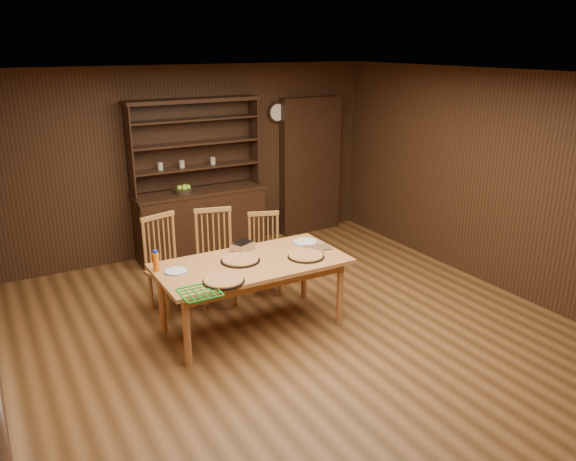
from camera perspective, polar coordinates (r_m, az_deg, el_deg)
floor at (r=5.89m, az=1.31°, el=-10.68°), size 6.00×6.00×0.00m
room_shell at (r=5.30m, az=1.44°, el=4.37°), size 6.00×6.00×6.00m
china_hutch at (r=7.96m, az=-8.91°, el=1.70°), size 1.84×0.52×2.17m
doorway at (r=8.80m, az=2.26°, el=6.58°), size 1.00×0.18×2.10m
wall_clock at (r=8.43m, az=-1.11°, el=11.92°), size 0.30×0.05×0.30m
dining_table at (r=5.78m, az=-3.69°, el=-3.91°), size 1.94×0.97×0.75m
chair_left at (r=6.39m, az=-12.32°, el=-2.95°), size 0.55×0.53×1.09m
chair_center at (r=6.50m, az=-7.37°, el=-2.28°), size 0.54×0.53×1.09m
chair_right at (r=6.75m, az=-2.39°, el=-1.98°), size 0.50×0.49×0.96m
pizza_left at (r=5.29m, az=-6.56°, el=-5.04°), size 0.40×0.40×0.04m
pizza_right at (r=5.85m, az=1.84°, el=-2.57°), size 0.39×0.39×0.04m
pizza_center at (r=5.76m, az=-4.88°, el=-2.98°), size 0.41×0.41×0.04m
cooling_rack at (r=5.11m, az=-8.97°, el=-6.19°), size 0.42×0.42×0.02m
plate_left at (r=5.59m, az=-11.29°, el=-4.07°), size 0.23×0.23×0.02m
plate_right at (r=6.28m, az=1.78°, el=-1.16°), size 0.28×0.28×0.02m
foil_dish at (r=6.05m, az=-4.64°, el=-1.62°), size 0.27×0.24×0.09m
juice_bottle at (r=5.63m, az=-13.26°, el=-3.07°), size 0.06×0.06×0.21m
pot_holder_a at (r=6.12m, az=3.45°, el=-1.72°), size 0.21×0.21×0.01m
pot_holder_b at (r=6.06m, az=2.61°, el=-1.92°), size 0.30×0.30×0.02m
fruit_bowl at (r=7.72m, az=-10.56°, el=4.07°), size 0.26×0.26×0.12m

